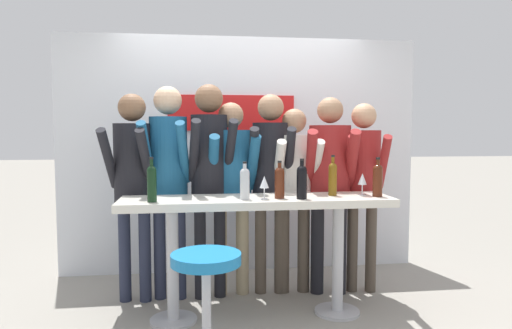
{
  "coord_description": "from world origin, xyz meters",
  "views": [
    {
      "loc": [
        -0.46,
        -3.45,
        1.47
      ],
      "look_at": [
        0.0,
        0.07,
        1.2
      ],
      "focal_mm": 32.0,
      "sensor_mm": 36.0,
      "label": 1
    }
  ],
  "objects": [
    {
      "name": "ground_plane",
      "position": [
        0.0,
        0.0,
        0.0
      ],
      "size": [
        40.0,
        40.0,
        0.0
      ],
      "primitive_type": "plane",
      "color": "gray"
    },
    {
      "name": "back_wall",
      "position": [
        -0.0,
        1.27,
        1.21
      ],
      "size": [
        3.69,
        0.12,
        2.41
      ],
      "color": "silver",
      "rests_on": "ground_plane"
    },
    {
      "name": "tasting_table",
      "position": [
        0.0,
        0.0,
        0.77
      ],
      "size": [
        2.09,
        0.49,
        0.95
      ],
      "color": "silver",
      "rests_on": "ground_plane"
    },
    {
      "name": "bar_stool",
      "position": [
        -0.41,
        -0.6,
        0.46
      ],
      "size": [
        0.47,
        0.47,
        0.69
      ],
      "color": "#B2B2B7",
      "rests_on": "ground_plane"
    },
    {
      "name": "person_far_left",
      "position": [
        -0.99,
        0.46,
        1.12
      ],
      "size": [
        0.43,
        0.56,
        1.77
      ],
      "rotation": [
        0.0,
        0.0,
        -0.15
      ],
      "color": "#23283D",
      "rests_on": "ground_plane"
    },
    {
      "name": "person_left",
      "position": [
        -0.7,
        0.49,
        1.16
      ],
      "size": [
        0.42,
        0.57,
        1.84
      ],
      "rotation": [
        0.0,
        0.0,
        -0.11
      ],
      "color": "#23283D",
      "rests_on": "ground_plane"
    },
    {
      "name": "person_center_left",
      "position": [
        -0.35,
        0.47,
        1.18
      ],
      "size": [
        0.42,
        0.57,
        1.86
      ],
      "rotation": [
        0.0,
        0.0,
        0.11
      ],
      "color": "black",
      "rests_on": "ground_plane"
    },
    {
      "name": "person_center",
      "position": [
        -0.16,
        0.52,
        1.06
      ],
      "size": [
        0.44,
        0.55,
        1.71
      ],
      "rotation": [
        0.0,
        0.0,
        0.04
      ],
      "color": "gray",
      "rests_on": "ground_plane"
    },
    {
      "name": "person_center_right",
      "position": [
        0.19,
        0.51,
        1.12
      ],
      "size": [
        0.41,
        0.55,
        1.78
      ],
      "rotation": [
        0.0,
        0.0,
        -0.1
      ],
      "color": "#473D33",
      "rests_on": "ground_plane"
    },
    {
      "name": "person_right",
      "position": [
        0.4,
        0.51,
        1.03
      ],
      "size": [
        0.41,
        0.52,
        1.66
      ],
      "rotation": [
        0.0,
        0.0,
        -0.02
      ],
      "color": "#473D33",
      "rests_on": "ground_plane"
    },
    {
      "name": "person_far_right",
      "position": [
        0.7,
        0.44,
        1.09
      ],
      "size": [
        0.5,
        0.61,
        1.75
      ],
      "rotation": [
        0.0,
        0.0,
        -0.18
      ],
      "color": "black",
      "rests_on": "ground_plane"
    },
    {
      "name": "person_rightmost",
      "position": [
        1.01,
        0.45,
        1.07
      ],
      "size": [
        0.43,
        0.55,
        1.7
      ],
      "rotation": [
        0.0,
        0.0,
        -0.19
      ],
      "color": "#473D33",
      "rests_on": "ground_plane"
    },
    {
      "name": "wine_bottle_0",
      "position": [
        0.16,
        -0.06,
        1.08
      ],
      "size": [
        0.08,
        0.08,
        0.29
      ],
      "color": "#4C1E0F",
      "rests_on": "tasting_table"
    },
    {
      "name": "wine_bottle_1",
      "position": [
        -0.11,
        -0.08,
        1.08
      ],
      "size": [
        0.07,
        0.07,
        0.29
      ],
      "color": "#B7BCC1",
      "rests_on": "tasting_table"
    },
    {
      "name": "wine_bottle_2",
      "position": [
        0.61,
        0.03,
        1.09
      ],
      "size": [
        0.07,
        0.07,
        0.32
      ],
      "color": "brown",
      "rests_on": "tasting_table"
    },
    {
      "name": "wine_bottle_3",
      "position": [
        0.94,
        -0.07,
        1.09
      ],
      "size": [
        0.08,
        0.08,
        0.31
      ],
      "color": "#4C1E0F",
      "rests_on": "tasting_table"
    },
    {
      "name": "wine_bottle_4",
      "position": [
        -0.78,
        -0.11,
        1.1
      ],
      "size": [
        0.07,
        0.07,
        0.33
      ],
      "color": "black",
      "rests_on": "tasting_table"
    },
    {
      "name": "wine_bottle_5",
      "position": [
        0.33,
        -0.11,
        1.09
      ],
      "size": [
        0.08,
        0.08,
        0.3
      ],
      "color": "black",
      "rests_on": "tasting_table"
    },
    {
      "name": "wine_glass_0",
      "position": [
        0.04,
        -0.1,
        1.07
      ],
      "size": [
        0.07,
        0.07,
        0.18
      ],
      "color": "silver",
      "rests_on": "tasting_table"
    },
    {
      "name": "wine_glass_1",
      "position": [
        0.85,
        0.01,
        1.07
      ],
      "size": [
        0.07,
        0.07,
        0.18
      ],
      "color": "silver",
      "rests_on": "tasting_table"
    }
  ]
}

